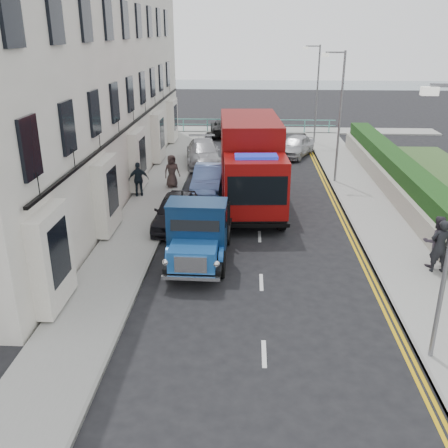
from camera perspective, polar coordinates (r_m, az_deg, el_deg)
ground at (r=15.32m, az=4.42°, el=-10.18°), size 120.00×120.00×0.00m
pavement_west at (r=23.91m, az=-8.58°, el=1.74°), size 2.40×38.00×0.12m
pavement_east at (r=24.15m, az=16.66°, el=1.25°), size 2.60×38.00×0.12m
promenade at (r=42.80m, az=3.62°, el=10.65°), size 30.00×2.50×0.12m
sea_plane at (r=73.49m, az=3.44°, el=15.10°), size 120.00×120.00×0.00m
terrace_west at (r=27.57m, az=-16.98°, el=18.78°), size 6.31×30.20×14.25m
garden_east at (r=24.42m, az=21.22°, el=2.99°), size 1.45×28.00×1.75m
seafront_railing at (r=41.92m, az=3.65°, el=11.15°), size 13.00×0.08×1.11m
lamp_mid at (r=27.75m, az=12.92°, el=12.56°), size 1.23×0.18×7.00m
lamp_far at (r=37.56m, az=10.43°, el=14.93°), size 1.23×0.18×7.00m
bedford_lorry at (r=17.76m, az=-2.98°, el=-1.44°), size 2.17×5.22×2.44m
red_lorry at (r=23.70m, az=3.06°, el=7.14°), size 3.17×7.99×4.10m
parked_car_front at (r=21.57m, az=-5.51°, el=1.50°), size 1.81×4.19×1.41m
parked_car_mid at (r=26.19m, az=-1.79°, el=5.16°), size 1.56×4.22×1.38m
parked_car_rear at (r=31.76m, az=-2.40°, el=8.14°), size 2.67×5.29×1.47m
seafront_car_left at (r=40.78m, az=0.04°, el=10.98°), size 2.57×4.77×1.27m
seafront_car_right at (r=34.13m, az=8.16°, el=8.82°), size 3.18×4.45×1.41m
pedestrian_east_near at (r=18.61m, az=23.47°, el=-2.34°), size 0.72×0.50×1.91m
pedestrian_east_far at (r=18.98m, az=23.05°, el=-1.86°), size 0.98×0.79×1.90m
pedestrian_west_near at (r=25.43m, az=-9.71°, el=5.05°), size 1.08×0.63×1.73m
pedestrian_west_far at (r=26.68m, az=-5.98°, el=6.03°), size 1.01×0.90×1.74m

